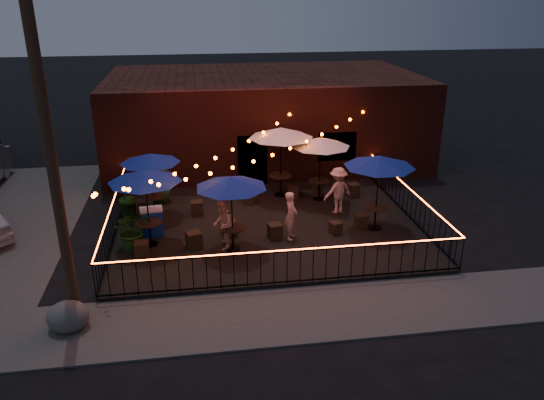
# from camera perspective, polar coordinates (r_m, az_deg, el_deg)

# --- Properties ---
(ground) EXTENTS (110.00, 110.00, 0.00)m
(ground) POSITION_cam_1_polar(r_m,az_deg,el_deg) (16.36, 0.38, -5.93)
(ground) COLOR black
(ground) RESTS_ON ground
(patio) EXTENTS (10.00, 8.00, 0.15)m
(patio) POSITION_cam_1_polar(r_m,az_deg,el_deg) (18.10, -0.61, -2.81)
(patio) COLOR black
(patio) RESTS_ON ground
(sidewalk) EXTENTS (18.00, 2.50, 0.05)m
(sidewalk) POSITION_cam_1_polar(r_m,az_deg,el_deg) (13.59, 2.55, -12.14)
(sidewalk) COLOR #3F3C3A
(sidewalk) RESTS_ON ground
(brick_building) EXTENTS (14.00, 8.00, 4.00)m
(brick_building) POSITION_cam_1_polar(r_m,az_deg,el_deg) (25.15, -0.91, 8.88)
(brick_building) COLOR #35130E
(brick_building) RESTS_ON ground
(utility_pole) EXTENTS (0.26, 0.26, 8.00)m
(utility_pole) POSITION_cam_1_polar(r_m,az_deg,el_deg) (12.64, -22.58, 3.51)
(utility_pole) COLOR #352515
(utility_pole) RESTS_ON ground
(fence_front) EXTENTS (10.00, 0.04, 1.04)m
(fence_front) POSITION_cam_1_polar(r_m,az_deg,el_deg) (14.31, 1.64, -7.25)
(fence_front) COLOR black
(fence_front) RESTS_ON patio
(fence_left) EXTENTS (0.04, 8.00, 1.04)m
(fence_left) POSITION_cam_1_polar(r_m,az_deg,el_deg) (17.93, -16.65, -1.97)
(fence_left) COLOR black
(fence_left) RESTS_ON patio
(fence_right) EXTENTS (0.04, 8.00, 1.04)m
(fence_right) POSITION_cam_1_polar(r_m,az_deg,el_deg) (19.15, 14.37, -0.19)
(fence_right) COLOR black
(fence_right) RESTS_ON patio
(festoon_lights) EXTENTS (10.02, 8.72, 1.32)m
(festoon_lights) POSITION_cam_1_polar(r_m,az_deg,el_deg) (16.84, -3.91, 4.14)
(festoon_lights) COLOR #FF4700
(festoon_lights) RESTS_ON ground
(cafe_table_0) EXTENTS (2.35, 2.35, 2.44)m
(cafe_table_0) POSITION_cam_1_polar(r_m,az_deg,el_deg) (16.25, -13.54, 2.39)
(cafe_table_0) COLOR black
(cafe_table_0) RESTS_ON patio
(cafe_table_1) EXTENTS (2.11, 2.11, 2.26)m
(cafe_table_1) POSITION_cam_1_polar(r_m,az_deg,el_deg) (18.55, -12.98, 4.32)
(cafe_table_1) COLOR black
(cafe_table_1) RESTS_ON patio
(cafe_table_2) EXTENTS (2.80, 2.80, 2.37)m
(cafe_table_2) POSITION_cam_1_polar(r_m,az_deg,el_deg) (15.56, -4.43, 1.83)
(cafe_table_2) COLOR black
(cafe_table_2) RESTS_ON patio
(cafe_table_3) EXTENTS (2.50, 2.50, 2.68)m
(cafe_table_3) POSITION_cam_1_polar(r_m,az_deg,el_deg) (19.83, 0.96, 7.15)
(cafe_table_3) COLOR black
(cafe_table_3) RESTS_ON patio
(cafe_table_4) EXTENTS (3.04, 3.04, 2.53)m
(cafe_table_4) POSITION_cam_1_polar(r_m,az_deg,el_deg) (17.27, 11.49, 4.00)
(cafe_table_4) COLOR black
(cafe_table_4) RESTS_ON patio
(cafe_table_5) EXTENTS (2.27, 2.27, 2.42)m
(cafe_table_5) POSITION_cam_1_polar(r_m,az_deg,el_deg) (19.58, 5.25, 6.14)
(cafe_table_5) COLOR black
(cafe_table_5) RESTS_ON patio
(bistro_chair_0) EXTENTS (0.44, 0.44, 0.50)m
(bistro_chair_0) POSITION_cam_1_polar(r_m,az_deg,el_deg) (16.26, -13.82, -5.23)
(bistro_chair_0) COLOR black
(bistro_chair_0) RESTS_ON patio
(bistro_chair_1) EXTENTS (0.53, 0.53, 0.51)m
(bistro_chair_1) POSITION_cam_1_polar(r_m,az_deg,el_deg) (16.55, -8.40, -4.26)
(bistro_chair_1) COLOR black
(bistro_chair_1) RESTS_ON patio
(bistro_chair_2) EXTENTS (0.43, 0.43, 0.42)m
(bistro_chair_2) POSITION_cam_1_polar(r_m,az_deg,el_deg) (19.23, -13.67, -1.03)
(bistro_chair_2) COLOR black
(bistro_chair_2) RESTS_ON patio
(bistro_chair_3) EXTENTS (0.42, 0.42, 0.49)m
(bistro_chair_3) POSITION_cam_1_polar(r_m,az_deg,el_deg) (18.93, -8.08, -0.84)
(bistro_chair_3) COLOR black
(bistro_chair_3) RESTS_ON patio
(bistro_chair_4) EXTENTS (0.49, 0.49, 0.51)m
(bistro_chair_4) POSITION_cam_1_polar(r_m,az_deg,el_deg) (17.24, -4.61, -2.99)
(bistro_chair_4) COLOR black
(bistro_chair_4) RESTS_ON patio
(bistro_chair_5) EXTENTS (0.48, 0.48, 0.49)m
(bistro_chair_5) POSITION_cam_1_polar(r_m,az_deg,el_deg) (16.98, 0.31, -3.36)
(bistro_chair_5) COLOR black
(bistro_chair_5) RESTS_ON patio
(bistro_chair_6) EXTENTS (0.47, 0.47, 0.50)m
(bistro_chair_6) POSITION_cam_1_polar(r_m,az_deg,el_deg) (19.75, -2.55, 0.36)
(bistro_chair_6) COLOR black
(bistro_chair_6) RESTS_ON patio
(bistro_chair_7) EXTENTS (0.39, 0.39, 0.45)m
(bistro_chair_7) POSITION_cam_1_polar(r_m,az_deg,el_deg) (20.28, 2.24, 0.86)
(bistro_chair_7) COLOR black
(bistro_chair_7) RESTS_ON patio
(bistro_chair_8) EXTENTS (0.43, 0.43, 0.40)m
(bistro_chair_8) POSITION_cam_1_polar(r_m,az_deg,el_deg) (17.43, 6.85, -2.99)
(bistro_chair_8) COLOR black
(bistro_chair_8) RESTS_ON patio
(bistro_chair_9) EXTENTS (0.38, 0.38, 0.45)m
(bistro_chair_9) POSITION_cam_1_polar(r_m,az_deg,el_deg) (18.01, 9.60, -2.23)
(bistro_chair_9) COLOR black
(bistro_chair_9) RESTS_ON patio
(bistro_chair_10) EXTENTS (0.52, 0.52, 0.51)m
(bistro_chair_10) POSITION_cam_1_polar(r_m,az_deg,el_deg) (20.52, 4.86, 1.14)
(bistro_chair_10) COLOR black
(bistro_chair_10) RESTS_ON patio
(bistro_chair_11) EXTENTS (0.45, 0.45, 0.50)m
(bistro_chair_11) POSITION_cam_1_polar(r_m,az_deg,el_deg) (20.65, 8.72, 1.09)
(bistro_chair_11) COLOR black
(bistro_chair_11) RESTS_ON patio
(patron_a) EXTENTS (0.55, 0.67, 1.58)m
(patron_a) POSITION_cam_1_polar(r_m,az_deg,el_deg) (16.76, 2.04, -1.68)
(patron_a) COLOR tan
(patron_a) RESTS_ON patio
(patron_b) EXTENTS (0.69, 0.84, 1.59)m
(patron_b) POSITION_cam_1_polar(r_m,az_deg,el_deg) (16.18, -5.31, -2.62)
(patron_b) COLOR tan
(patron_b) RESTS_ON patio
(patron_c) EXTENTS (1.23, 0.94, 1.68)m
(patron_c) POSITION_cam_1_polar(r_m,az_deg,el_deg) (18.84, 7.11, 1.04)
(patron_c) COLOR tan
(patron_c) RESTS_ON patio
(potted_shrub_a) EXTENTS (1.42, 1.33, 1.27)m
(potted_shrub_a) POSITION_cam_1_polar(r_m,az_deg,el_deg) (16.69, -14.83, -3.11)
(potted_shrub_a) COLOR #143B12
(potted_shrub_a) RESTS_ON patio
(potted_shrub_b) EXTENTS (0.90, 0.77, 1.46)m
(potted_shrub_b) POSITION_cam_1_polar(r_m,az_deg,el_deg) (19.09, -15.03, 0.37)
(potted_shrub_b) COLOR #1B3A0F
(potted_shrub_b) RESTS_ON patio
(potted_shrub_c) EXTENTS (0.99, 0.99, 1.36)m
(potted_shrub_c) POSITION_cam_1_polar(r_m,az_deg,el_deg) (20.16, -11.88, 1.65)
(potted_shrub_c) COLOR #0E3D0F
(potted_shrub_c) RESTS_ON patio
(cooler) EXTENTS (0.76, 0.59, 0.93)m
(cooler) POSITION_cam_1_polar(r_m,az_deg,el_deg) (17.51, -12.77, -2.30)
(cooler) COLOR #1233B1
(cooler) RESTS_ON patio
(boulder) EXTENTS (1.04, 0.92, 0.73)m
(boulder) POSITION_cam_1_polar(r_m,az_deg,el_deg) (13.75, -21.10, -11.62)
(boulder) COLOR #4C4C47
(boulder) RESTS_ON ground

